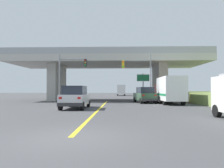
{
  "coord_description": "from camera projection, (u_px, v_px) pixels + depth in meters",
  "views": [
    {
      "loc": [
        1.68,
        -7.21,
        1.67
      ],
      "look_at": [
        0.91,
        17.14,
        2.36
      ],
      "focal_mm": 33.09,
      "sensor_mm": 36.0,
      "label": 1
    }
  ],
  "objects": [
    {
      "name": "traffic_signal_farside",
      "position": [
        68.0,
        72.0,
        25.86
      ],
      "size": [
        3.52,
        0.36,
        6.18
      ],
      "color": "slate",
      "rests_on": "ground"
    },
    {
      "name": "overpass_bridge",
      "position": [
        108.0,
        67.0,
        32.88
      ],
      "size": [
        29.43,
        10.33,
        7.5
      ],
      "color": "#B7B5AD",
      "rests_on": "ground"
    },
    {
      "name": "ground",
      "position": [
        108.0,
        100.0,
        32.73
      ],
      "size": [
        160.0,
        160.0,
        0.0
      ],
      "primitive_type": "plane",
      "color": "#424244"
    },
    {
      "name": "box_truck",
      "position": [
        169.0,
        90.0,
        24.66
      ],
      "size": [
        2.33,
        7.26,
        3.16
      ],
      "color": "red",
      "rests_on": "ground"
    },
    {
      "name": "traffic_signal_nearside",
      "position": [
        141.0,
        72.0,
        26.01
      ],
      "size": [
        3.72,
        0.36,
        6.18
      ],
      "color": "slate",
      "rests_on": "ground"
    },
    {
      "name": "semi_truck_distant",
      "position": [
        121.0,
        90.0,
        60.24
      ],
      "size": [
        2.33,
        6.62,
        3.07
      ],
      "color": "silver",
      "rests_on": "ground"
    },
    {
      "name": "suv_crossing",
      "position": [
        145.0,
        95.0,
        26.32
      ],
      "size": [
        2.59,
        4.63,
        2.02
      ],
      "rotation": [
        0.0,
        0.0,
        0.15
      ],
      "color": "#2D4C33",
      "rests_on": "ground"
    },
    {
      "name": "suv_lead",
      "position": [
        75.0,
        97.0,
        18.44
      ],
      "size": [
        2.05,
        4.62,
        2.02
      ],
      "color": "silver",
      "rests_on": "ground"
    },
    {
      "name": "highway_sign",
      "position": [
        143.0,
        80.0,
        30.58
      ],
      "size": [
        1.87,
        0.17,
        4.13
      ],
      "color": "slate",
      "rests_on": "ground"
    },
    {
      "name": "lane_divider_stripe",
      "position": [
        100.0,
        108.0,
        18.69
      ],
      "size": [
        0.2,
        22.99,
        0.01
      ],
      "primitive_type": "cube",
      "color": "yellow",
      "rests_on": "ground"
    }
  ]
}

